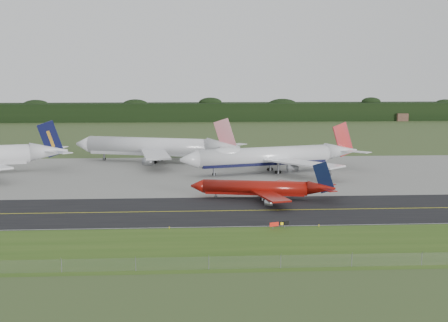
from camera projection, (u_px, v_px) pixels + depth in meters
ground at (275, 206)px, 151.56m from camera, size 600.00×600.00×0.00m
grass_verge at (302, 246)px, 116.98m from camera, size 400.00×30.00×0.01m
taxiway at (278, 210)px, 147.61m from camera, size 400.00×32.00×0.02m
apron at (253, 173)px, 201.96m from camera, size 400.00×78.00×0.01m
taxiway_centreline at (278, 210)px, 147.61m from camera, size 400.00×0.40×0.00m
taxiway_edge_line at (288, 226)px, 132.29m from camera, size 400.00×0.25×0.00m
perimeter_fence at (316, 261)px, 103.98m from camera, size 320.00×0.10×320.00m
horizon_treeline at (217, 113)px, 421.32m from camera, size 700.00×25.00×12.00m
jet_ba_747 at (270, 156)px, 202.44m from camera, size 61.75×50.03×15.80m
jet_red_737 at (263, 188)px, 160.26m from camera, size 37.22×29.90×10.10m
jet_star_tail at (156, 147)px, 225.40m from camera, size 61.61×50.21×16.61m
taxiway_sign at (279, 224)px, 129.72m from camera, size 4.25×1.66×1.48m
edge_marker_left at (169, 228)px, 129.72m from camera, size 0.16×0.16×0.50m
edge_marker_center at (319, 225)px, 131.66m from camera, size 0.16×0.16×0.50m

